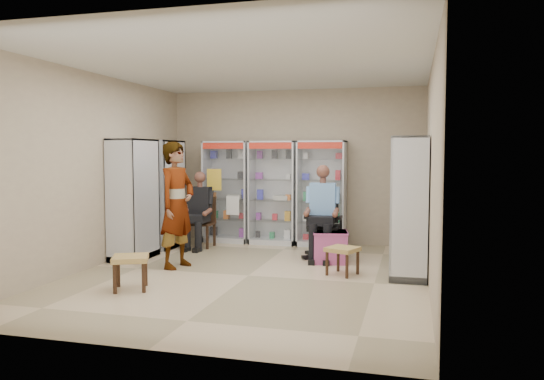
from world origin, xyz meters
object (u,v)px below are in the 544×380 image
(wooden_chair, at_px, (202,222))
(woven_stool_a, at_px, (342,261))
(cabinet_left_far, at_px, (164,194))
(pink_trunk, at_px, (330,247))
(cabinet_back_right, at_px, (322,194))
(seated_shopkeeper, at_px, (323,215))
(cabinet_left_near, at_px, (133,199))
(standing_man, at_px, (177,205))
(cabinet_right_near, at_px, (409,207))
(woven_stool_b, at_px, (131,273))
(cabinet_back_left, at_px, (227,192))
(cabinet_right_far, at_px, (410,201))
(office_chair, at_px, (323,224))
(cabinet_back_mid, at_px, (273,193))

(wooden_chair, relative_size, woven_stool_a, 2.31)
(cabinet_left_far, height_order, pink_trunk, cabinet_left_far)
(cabinet_back_right, distance_m, seated_shopkeeper, 1.29)
(cabinet_left_near, distance_m, standing_man, 1.10)
(standing_man, bearing_deg, pink_trunk, -53.01)
(cabinet_right_near, relative_size, woven_stool_a, 4.92)
(pink_trunk, bearing_deg, standing_man, -156.34)
(woven_stool_a, height_order, woven_stool_b, woven_stool_b)
(cabinet_back_left, distance_m, cabinet_right_near, 4.18)
(cabinet_right_near, bearing_deg, pink_trunk, 59.35)
(cabinet_right_near, xyz_separation_m, cabinet_left_near, (-4.46, 0.20, 0.00))
(cabinet_right_far, height_order, cabinet_right_near, same)
(woven_stool_a, relative_size, woven_stool_b, 0.92)
(cabinet_right_near, xyz_separation_m, office_chair, (-1.40, 1.04, -0.42))
(seated_shopkeeper, distance_m, standing_man, 2.42)
(cabinet_left_near, bearing_deg, cabinet_back_left, 155.39)
(cabinet_back_right, relative_size, woven_stool_b, 4.52)
(cabinet_right_near, xyz_separation_m, woven_stool_a, (-0.93, -0.10, -0.80))
(cabinet_back_left, relative_size, wooden_chair, 2.13)
(cabinet_back_mid, xyz_separation_m, office_chair, (1.18, -1.19, -0.42))
(cabinet_left_near, bearing_deg, cabinet_left_far, 180.00)
(cabinet_left_near, height_order, standing_man, cabinet_left_near)
(woven_stool_a, bearing_deg, cabinet_right_far, 52.37)
(cabinet_right_far, bearing_deg, woven_stool_a, 142.37)
(cabinet_back_left, xyz_separation_m, woven_stool_a, (2.60, -2.33, -0.80))
(cabinet_back_mid, height_order, woven_stool_b, cabinet_back_mid)
(cabinet_left_far, distance_m, cabinet_left_near, 1.10)
(cabinet_back_left, xyz_separation_m, cabinet_left_far, (-0.93, -0.93, 0.00))
(cabinet_back_right, height_order, standing_man, cabinet_back_right)
(cabinet_right_near, distance_m, standing_man, 3.47)
(standing_man, bearing_deg, cabinet_right_far, -55.40)
(cabinet_right_near, distance_m, cabinet_left_near, 4.46)
(woven_stool_b, bearing_deg, cabinet_right_far, 38.40)
(pink_trunk, bearing_deg, cabinet_back_mid, 131.96)
(cabinet_back_mid, relative_size, cabinet_right_far, 1.00)
(office_chair, bearing_deg, pink_trunk, -65.20)
(office_chair, xyz_separation_m, standing_man, (-2.06, -1.29, 0.39))
(cabinet_right_far, height_order, woven_stool_b, cabinet_right_far)
(cabinet_right_far, bearing_deg, cabinet_left_far, 87.43)
(cabinet_back_mid, xyz_separation_m, cabinet_left_far, (-1.88, -0.93, 0.00))
(cabinet_left_near, bearing_deg, standing_man, 65.93)
(cabinet_back_left, distance_m, cabinet_left_near, 2.23)
(cabinet_back_right, height_order, wooden_chair, cabinet_back_right)
(cabinet_left_near, bearing_deg, woven_stool_a, 85.15)
(woven_stool_b, bearing_deg, wooden_chair, 95.68)
(cabinet_left_near, height_order, woven_stool_b, cabinet_left_near)
(woven_stool_a, xyz_separation_m, standing_man, (-2.53, -0.15, 0.77))
(cabinet_back_right, bearing_deg, cabinet_left_far, -161.81)
(cabinet_left_near, bearing_deg, cabinet_back_mid, 137.20)
(wooden_chair, height_order, woven_stool_a, wooden_chair)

